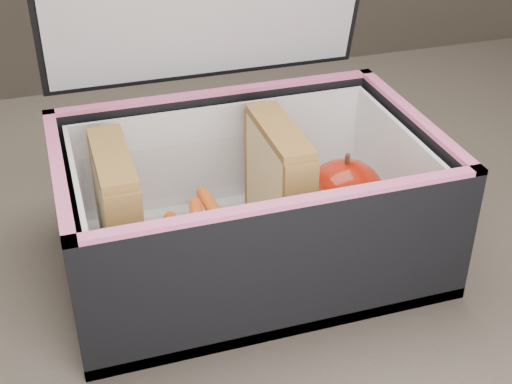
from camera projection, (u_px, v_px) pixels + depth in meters
The scene contains 8 objects.
kitchen_table at pixel (230, 315), 0.72m from camera, with size 1.20×0.80×0.75m.
lunch_bag at pixel (247, 193), 0.62m from camera, with size 0.32×0.26×0.32m.
plastic_tub at pixel (202, 218), 0.61m from camera, with size 0.19×0.13×0.08m, color white, non-canonical shape.
sandwich_left at pixel (118, 212), 0.58m from camera, with size 0.03×0.10×0.11m.
sandwich_right at pixel (278, 185), 0.62m from camera, with size 0.03×0.10×0.11m.
carrot_sticks at pixel (206, 248), 0.61m from camera, with size 0.05×0.14×0.03m.
paper_napkin at pixel (343, 227), 0.66m from camera, with size 0.08×0.08×0.01m, color white.
red_apple at pixel (344, 196), 0.63m from camera, with size 0.09×0.09×0.08m.
Camera 1 is at (-0.14, -0.53, 1.15)m, focal length 50.00 mm.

